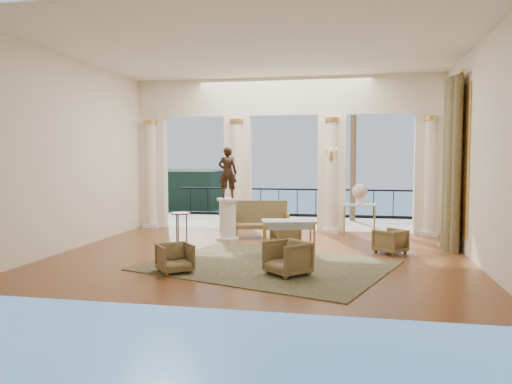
% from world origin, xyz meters
% --- Properties ---
extents(floor, '(9.00, 9.00, 0.00)m').
position_xyz_m(floor, '(0.00, 0.00, 0.00)').
color(floor, '#552C14').
rests_on(floor, ground).
extents(room_walls, '(9.00, 9.00, 9.00)m').
position_xyz_m(room_walls, '(0.00, -1.12, 2.88)').
color(room_walls, white).
rests_on(room_walls, ground).
extents(arcade, '(9.00, 0.56, 4.50)m').
position_xyz_m(arcade, '(-0.00, 3.82, 2.58)').
color(arcade, '#F6E4C9').
rests_on(arcade, ground).
extents(terrace, '(10.00, 3.60, 0.10)m').
position_xyz_m(terrace, '(0.00, 5.80, -0.05)').
color(terrace, '#B2A892').
rests_on(terrace, ground).
extents(balustrade, '(9.00, 0.06, 1.03)m').
position_xyz_m(balustrade, '(0.00, 7.40, 0.41)').
color(balustrade, black).
rests_on(balustrade, terrace).
extents(palm_tree, '(2.00, 2.00, 4.50)m').
position_xyz_m(palm_tree, '(2.00, 6.60, 4.09)').
color(palm_tree, '#4C3823').
rests_on(palm_tree, terrace).
extents(headland, '(22.00, 18.00, 6.00)m').
position_xyz_m(headland, '(-30.00, 70.00, -3.00)').
color(headland, black).
rests_on(headland, sea).
extents(sea, '(160.00, 160.00, 0.00)m').
position_xyz_m(sea, '(0.00, 60.00, -6.00)').
color(sea, '#275796').
rests_on(sea, ground).
extents(curtain, '(0.33, 1.40, 4.09)m').
position_xyz_m(curtain, '(4.28, 1.50, 2.02)').
color(curtain, '#4B4628').
rests_on(curtain, ground).
extents(window_frame, '(0.04, 1.60, 3.40)m').
position_xyz_m(window_frame, '(4.47, 1.50, 2.10)').
color(window_frame, gold).
rests_on(window_frame, room_walls).
extents(wall_sconce, '(0.30, 0.11, 0.33)m').
position_xyz_m(wall_sconce, '(1.40, 3.51, 2.23)').
color(wall_sconce, gold).
rests_on(wall_sconce, arcade).
extents(rug, '(5.46, 4.82, 0.02)m').
position_xyz_m(rug, '(0.37, -1.04, 0.01)').
color(rug, '#2A2E18').
rests_on(rug, ground).
extents(armchair_a, '(0.82, 0.81, 0.62)m').
position_xyz_m(armchair_a, '(-1.25, -2.00, 0.31)').
color(armchair_a, '#3F311C').
rests_on(armchair_a, ground).
extents(armchair_b, '(0.94, 0.94, 0.71)m').
position_xyz_m(armchair_b, '(0.86, -1.79, 0.35)').
color(armchair_b, '#3F311C').
rests_on(armchair_b, ground).
extents(armchair_c, '(0.82, 0.82, 0.62)m').
position_xyz_m(armchair_c, '(2.86, 0.75, 0.31)').
color(armchair_c, '#3F311C').
rests_on(armchair_c, ground).
extents(armchair_d, '(0.80, 0.82, 0.64)m').
position_xyz_m(armchair_d, '(0.39, 1.43, 0.32)').
color(armchair_d, '#3F311C').
rests_on(armchair_d, ground).
extents(settee, '(1.61, 0.99, 1.00)m').
position_xyz_m(settee, '(-0.44, 2.40, 0.49)').
color(settee, '#3F311C').
rests_on(settee, ground).
extents(game_table, '(1.28, 0.89, 0.80)m').
position_xyz_m(game_table, '(0.64, 0.00, 0.71)').
color(game_table, '#8FA6B7').
rests_on(game_table, ground).
extents(pedestal, '(0.60, 0.60, 1.11)m').
position_xyz_m(pedestal, '(-1.20, 1.80, 0.53)').
color(pedestal, silver).
rests_on(pedestal, ground).
extents(statue, '(0.52, 0.37, 1.34)m').
position_xyz_m(statue, '(-1.20, 1.80, 1.78)').
color(statue, black).
rests_on(statue, pedestal).
extents(console_table, '(0.96, 0.46, 0.88)m').
position_xyz_m(console_table, '(2.20, 3.29, 0.73)').
color(console_table, silver).
rests_on(console_table, ground).
extents(urn, '(0.43, 0.43, 0.56)m').
position_xyz_m(urn, '(2.20, 3.29, 1.20)').
color(urn, white).
rests_on(urn, console_table).
extents(side_table, '(0.48, 0.48, 0.79)m').
position_xyz_m(side_table, '(-2.23, 1.04, 0.67)').
color(side_table, black).
rests_on(side_table, ground).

